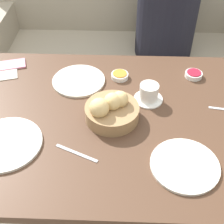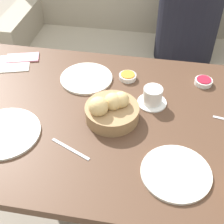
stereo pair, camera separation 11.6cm
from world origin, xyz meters
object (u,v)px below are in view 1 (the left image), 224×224
couch (122,54)px  jam_bowl_berry (194,74)px  bread_basket (111,110)px  knife_silver (77,153)px  plate_far_center (79,81)px  coffee_cup (149,93)px  napkin (1,71)px  plate_near_left (6,144)px  plate_near_right (185,165)px  seated_person (163,42)px  cell_phone (9,65)px  jam_bowl_honey (120,75)px

couch → jam_bowl_berry: bearing=-68.0°
bread_basket → knife_silver: (-0.11, -0.18, -0.04)m
plate_far_center → knife_silver: (0.04, -0.40, -0.00)m
bread_basket → coffee_cup: 0.18m
bread_basket → napkin: bearing=151.1°
plate_near_left → plate_near_right: same height
plate_near_left → seated_person: bearing=57.9°
couch → cell_phone: (-0.52, -0.72, 0.39)m
seated_person → bread_basket: seated_person is taller
knife_silver → plate_far_center: bearing=95.5°
couch → napkin: (-0.55, -0.77, 0.38)m
jam_bowl_honey → knife_silver: jam_bowl_honey is taller
plate_near_left → knife_silver: 0.25m
plate_near_left → cell_phone: bearing=104.5°
coffee_cup → plate_near_left: bearing=-153.0°
knife_silver → plate_near_left: bearing=173.2°
knife_silver → couch: bearing=83.1°
plate_near_right → plate_far_center: 0.59m
seated_person → cell_phone: (-0.78, -0.57, 0.20)m
plate_near_left → coffee_cup: coffee_cup is taller
coffee_cup → bread_basket: bearing=-142.3°
jam_bowl_berry → jam_bowl_honey: 0.32m
plate_near_left → plate_far_center: size_ratio=1.12×
napkin → jam_bowl_honey: bearing=-2.6°
couch → knife_silver: (-0.15, -1.23, 0.38)m
plate_far_center → napkin: plate_far_center is taller
bread_basket → plate_near_left: bread_basket is taller
plate_near_right → plate_far_center: same height
couch → cell_phone: 0.97m
plate_far_center → jam_bowl_honey: jam_bowl_honey is taller
plate_near_left → couch: bearing=71.5°
seated_person → cell_phone: 0.98m
jam_bowl_berry → knife_silver: bearing=-135.6°
plate_near_right → napkin: 0.90m
plate_near_right → jam_bowl_honey: (-0.22, 0.47, 0.01)m
seated_person → plate_near_right: (-0.05, -1.12, 0.20)m
plate_far_center → plate_near_right: bearing=-47.9°
jam_bowl_honey → jam_bowl_berry: bearing=3.5°
jam_bowl_berry → coffee_cup: bearing=-141.6°
jam_bowl_berry → jam_bowl_honey: bearing=-176.5°
jam_bowl_honey → knife_silver: 0.45m
coffee_cup → cell_phone: 0.67m
bread_basket → knife_silver: bearing=-122.1°
jam_bowl_berry → cell_phone: size_ratio=0.45×
cell_phone → plate_near_left: bearing=-75.5°
plate_near_right → jam_bowl_berry: 0.50m
seated_person → jam_bowl_berry: (0.06, -0.62, 0.20)m
plate_far_center → coffee_cup: 0.32m
coffee_cup → napkin: coffee_cup is taller
couch → coffee_cup: (0.11, -0.94, 0.42)m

